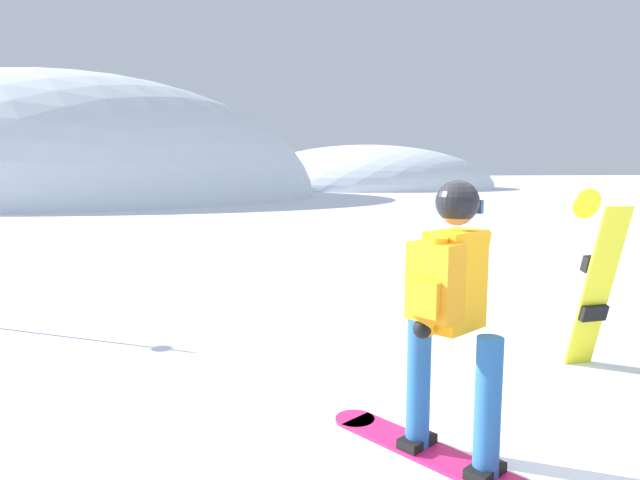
{
  "coord_description": "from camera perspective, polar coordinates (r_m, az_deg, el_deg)",
  "views": [
    {
      "loc": [
        -1.53,
        -2.83,
        1.77
      ],
      "look_at": [
        0.01,
        3.01,
        1.0
      ],
      "focal_mm": 30.9,
      "sensor_mm": 36.0,
      "label": 1
    }
  ],
  "objects": [
    {
      "name": "ridge_peak_far",
      "position": [
        54.41,
        4.79,
        5.39
      ],
      "size": [
        24.89,
        22.4,
        8.35
      ],
      "color": "white",
      "rests_on": "ground"
    },
    {
      "name": "spare_snowboard",
      "position": [
        5.41,
        26.62,
        -3.65
      ],
      "size": [
        0.28,
        0.44,
        1.61
      ],
      "color": "yellow",
      "rests_on": "ground"
    },
    {
      "name": "ground_plane",
      "position": [
        3.67,
        12.8,
        -21.77
      ],
      "size": [
        300.0,
        300.0,
        0.0
      ],
      "primitive_type": "plane",
      "color": "white"
    },
    {
      "name": "snowboarder_main",
      "position": [
        3.33,
        13.39,
        -7.78
      ],
      "size": [
        1.03,
        1.65,
        1.71
      ],
      "color": "#D11E5B",
      "rests_on": "ground"
    },
    {
      "name": "ridge_peak_main",
      "position": [
        39.88,
        -24.71,
        4.07
      ],
      "size": [
        32.47,
        29.22,
        15.74
      ],
      "color": "white",
      "rests_on": "ground"
    }
  ]
}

